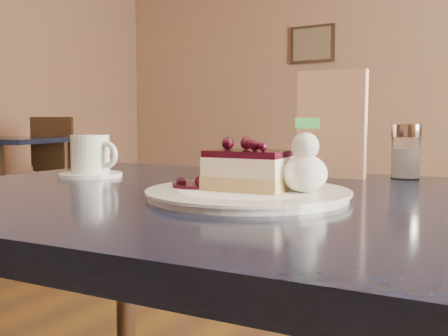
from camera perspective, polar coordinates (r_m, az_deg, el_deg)
The scene contains 10 objects.
main_table at distance 0.80m, azimuth 4.16°, elevation -8.44°, with size 1.22×0.86×0.73m.
dessert_plate at distance 0.74m, azimuth 2.75°, elevation -2.99°, with size 0.29×0.29×0.01m, color white.
cheesecake_slice at distance 0.73m, azimuth 2.76°, elevation -0.28°, with size 0.12×0.09×0.06m.
whipped_cream at distance 0.71m, azimuth 9.21°, elevation -0.62°, with size 0.06×0.06×0.06m.
berry_sauce at distance 0.77m, azimuth -3.08°, elevation -1.97°, with size 0.08×0.08×0.01m, color black.
coffee_set at distance 1.06m, azimuth -14.92°, elevation 1.09°, with size 0.14×0.13×0.09m.
menu_card at distance 1.03m, azimuth 12.19°, elevation 4.90°, with size 0.14×0.03×0.22m, color beige.
sugar_shaker at distance 1.04m, azimuth 20.07°, elevation 1.82°, with size 0.06×0.06×0.11m.
napkin_stack at distance 1.08m, azimuth 5.92°, elevation 0.59°, with size 0.12×0.12×0.05m, color white.
bg_table_far_left at distance 4.44m, azimuth -24.02°, elevation -5.34°, with size 1.14×1.76×1.17m.
Camera 1 is at (0.45, -0.29, 0.84)m, focal length 40.00 mm.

